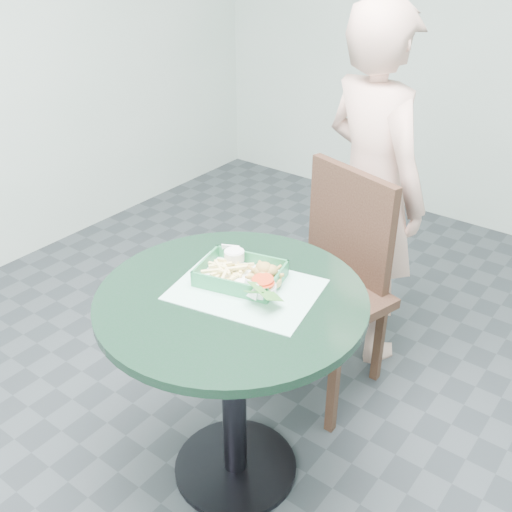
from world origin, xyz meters
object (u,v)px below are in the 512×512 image
Objects in this scene: dining_chair at (333,270)px; sauce_ramekin at (240,260)px; cafe_table at (233,344)px; diner_person at (372,187)px; crab_sandwich at (261,281)px; food_basket at (241,282)px.

dining_chair reaches higher than sauce_ramekin.
diner_person reaches higher than cafe_table.
diner_person is at bearing 91.63° from cafe_table.
sauce_ramekin is (-0.08, 0.14, 0.22)m from cafe_table.
dining_chair reaches higher than crab_sandwich.
diner_person reaches higher than food_basket.
food_basket is at bearing -179.42° from crab_sandwich.
diner_person is 6.17× the size of food_basket.
diner_person reaches higher than sauce_ramekin.
diner_person is 0.88m from crab_sandwich.
sauce_ramekin is (-0.13, 0.06, 0.00)m from crab_sandwich.
food_basket is 0.09m from crab_sandwich.
dining_chair is 0.59× the size of diner_person.
sauce_ramekin is (-0.05, -0.82, 0.01)m from diner_person.
dining_chair is at bearing 114.59° from diner_person.
diner_person is at bearing 95.24° from crab_sandwich.
sauce_ramekin is at bearing 155.60° from crab_sandwich.
dining_chair is 3.62× the size of food_basket.
sauce_ramekin is (-0.05, 0.06, 0.04)m from food_basket.
crab_sandwich is at bearing 56.86° from cafe_table.
food_basket is at bearing 109.19° from cafe_table.
crab_sandwich reaches higher than sauce_ramekin.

